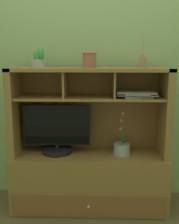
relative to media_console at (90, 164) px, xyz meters
The scene contains 9 objects.
floor_plane 0.41m from the media_console, 90.00° to the right, with size 6.00×6.00×0.02m, color brown.
back_wall 1.03m from the media_console, 90.00° to the left, with size 6.00×0.02×2.80m, color #87A168.
media_console is the anchor object (origin of this frame).
tv_monitor 0.42m from the media_console, behind, with size 0.61×0.27×0.45m.
potted_orchid 0.34m from the media_console, ahead, with size 0.17×0.17×0.39m.
magazine_stack_left 0.78m from the media_console, ahead, with size 0.35×0.26×0.05m.
diffuser_bottle 1.04m from the media_console, ahead, with size 0.06×0.06×0.26m.
potted_succulent 1.06m from the media_console, behind, with size 0.12×0.12×0.17m.
ceramic_vase 0.95m from the media_console, 90.00° to the right, with size 0.12×0.12×0.13m.
Camera 1 is at (0.08, -2.41, 1.38)m, focal length 44.49 mm.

